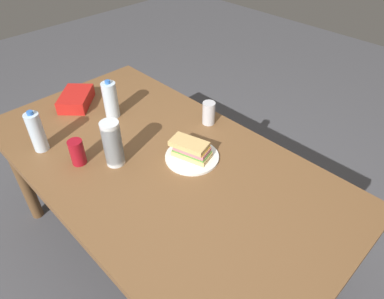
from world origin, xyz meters
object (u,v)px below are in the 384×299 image
at_px(chip_bag, 76,99).
at_px(water_bottle_tall, 111,100).
at_px(paper_plate, 192,157).
at_px(soda_can_red, 77,152).
at_px(water_bottle_spare, 37,132).
at_px(plastic_cup_stack, 113,144).
at_px(soda_can_silver, 209,113).
at_px(sandwich, 191,149).
at_px(dining_table, 159,173).

relative_size(chip_bag, water_bottle_tall, 1.09).
xyz_separation_m(paper_plate, soda_can_red, (0.34, 0.39, 0.06)).
bearing_deg(water_bottle_spare, water_bottle_tall, -89.96).
xyz_separation_m(soda_can_red, plastic_cup_stack, (-0.12, -0.12, 0.05)).
distance_m(water_bottle_spare, soda_can_silver, 0.83).
bearing_deg(soda_can_silver, soda_can_red, 73.27).
bearing_deg(water_bottle_spare, soda_can_silver, -119.45).
bearing_deg(plastic_cup_stack, soda_can_red, 45.26).
distance_m(sandwich, plastic_cup_stack, 0.35).
relative_size(soda_can_red, chip_bag, 0.53).
bearing_deg(water_bottle_spare, paper_plate, -139.91).
bearing_deg(water_bottle_tall, sandwich, -174.27).
bearing_deg(soda_can_red, plastic_cup_stack, -134.74).
height_order(paper_plate, water_bottle_tall, water_bottle_tall).
relative_size(dining_table, paper_plate, 7.15).
distance_m(paper_plate, water_bottle_spare, 0.73).
height_order(chip_bag, water_bottle_spare, water_bottle_spare).
bearing_deg(soda_can_red, dining_table, -131.87).
bearing_deg(chip_bag, paper_plate, 56.09).
xyz_separation_m(dining_table, soda_can_red, (0.24, 0.27, 0.14)).
distance_m(paper_plate, soda_can_silver, 0.30).
height_order(sandwich, soda_can_red, soda_can_red).
distance_m(plastic_cup_stack, soda_can_silver, 0.54).
distance_m(dining_table, water_bottle_spare, 0.60).
bearing_deg(water_bottle_spare, dining_table, -142.90).
distance_m(sandwich, water_bottle_spare, 0.72).
distance_m(paper_plate, soda_can_red, 0.52).
bearing_deg(dining_table, plastic_cup_stack, 50.59).
bearing_deg(paper_plate, soda_can_red, 49.01).
bearing_deg(paper_plate, soda_can_silver, -61.48).
xyz_separation_m(sandwich, water_bottle_spare, (0.55, 0.46, 0.05)).
height_order(soda_can_red, water_bottle_tall, water_bottle_tall).
xyz_separation_m(soda_can_red, water_bottle_tall, (0.21, -0.33, 0.04)).
height_order(chip_bag, water_bottle_tall, water_bottle_tall).
height_order(chip_bag, soda_can_silver, soda_can_silver).
relative_size(paper_plate, water_bottle_spare, 1.18).
bearing_deg(water_bottle_spare, sandwich, -139.93).
height_order(soda_can_red, soda_can_silver, same).
bearing_deg(dining_table, soda_can_silver, -83.46).
bearing_deg(plastic_cup_stack, water_bottle_spare, 30.37).
bearing_deg(dining_table, water_bottle_spare, 37.10).
height_order(paper_plate, sandwich, sandwich).
bearing_deg(soda_can_silver, dining_table, 96.54).
bearing_deg(paper_plate, dining_table, 51.03).
xyz_separation_m(dining_table, water_bottle_spare, (0.45, 0.34, 0.18)).
distance_m(soda_can_red, plastic_cup_stack, 0.17).
distance_m(chip_bag, water_bottle_tall, 0.26).
xyz_separation_m(paper_plate, sandwich, (0.00, 0.00, 0.05)).
bearing_deg(chip_bag, soda_can_silver, 77.78).
relative_size(paper_plate, water_bottle_tall, 1.18).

